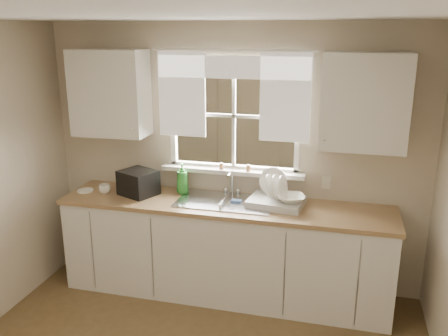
% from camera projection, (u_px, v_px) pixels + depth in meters
% --- Properties ---
extents(room_walls, '(3.62, 4.02, 2.50)m').
position_uv_depth(room_walls, '(146.00, 256.00, 2.58)').
color(room_walls, beige).
rests_on(room_walls, ground).
extents(ceiling, '(3.60, 4.00, 0.02)m').
position_uv_depth(ceiling, '(139.00, 13.00, 2.29)').
color(ceiling, silver).
rests_on(ceiling, room_walls).
extents(window, '(1.38, 0.16, 1.06)m').
position_uv_depth(window, '(233.00, 134.00, 4.43)').
color(window, white).
rests_on(window, room_walls).
extents(curtains, '(1.50, 0.03, 0.81)m').
position_uv_depth(curtains, '(232.00, 86.00, 4.26)').
color(curtains, white).
rests_on(curtains, room_walls).
extents(base_cabinets, '(3.00, 0.62, 0.87)m').
position_uv_depth(base_cabinets, '(225.00, 251.00, 4.43)').
color(base_cabinets, silver).
rests_on(base_cabinets, ground).
extents(countertop, '(3.04, 0.65, 0.04)m').
position_uv_depth(countertop, '(225.00, 205.00, 4.30)').
color(countertop, '#97744B').
rests_on(countertop, base_cabinets).
extents(upper_cabinet_left, '(0.70, 0.33, 0.80)m').
position_uv_depth(upper_cabinet_left, '(110.00, 93.00, 4.44)').
color(upper_cabinet_left, silver).
rests_on(upper_cabinet_left, room_walls).
extents(upper_cabinet_right, '(0.70, 0.33, 0.80)m').
position_uv_depth(upper_cabinet_right, '(365.00, 102.00, 3.89)').
color(upper_cabinet_right, silver).
rests_on(upper_cabinet_right, room_walls).
extents(wall_outlet, '(0.08, 0.01, 0.12)m').
position_uv_depth(wall_outlet, '(326.00, 183.00, 4.32)').
color(wall_outlet, beige).
rests_on(wall_outlet, room_walls).
extents(sill_jars, '(0.30, 0.04, 0.06)m').
position_uv_depth(sill_jars, '(235.00, 167.00, 4.46)').
color(sill_jars, brown).
rests_on(sill_jars, window).
extents(sink, '(0.88, 0.52, 0.40)m').
position_uv_depth(sink, '(226.00, 209.00, 4.35)').
color(sink, '#B7B7BC').
rests_on(sink, countertop).
extents(dish_rack, '(0.52, 0.42, 0.31)m').
position_uv_depth(dish_rack, '(276.00, 199.00, 4.23)').
color(dish_rack, silver).
rests_on(dish_rack, countertop).
extents(bowl, '(0.30, 0.30, 0.06)m').
position_uv_depth(bowl, '(291.00, 198.00, 4.14)').
color(bowl, white).
rests_on(bowl, dish_rack).
extents(soap_bottle_a, '(0.12, 0.12, 0.30)m').
position_uv_depth(soap_bottle_a, '(182.00, 178.00, 4.52)').
color(soap_bottle_a, green).
rests_on(soap_bottle_a, countertop).
extents(soap_bottle_b, '(0.10, 0.10, 0.18)m').
position_uv_depth(soap_bottle_b, '(140.00, 179.00, 4.68)').
color(soap_bottle_b, blue).
rests_on(soap_bottle_b, countertop).
extents(soap_bottle_c, '(0.12, 0.12, 0.14)m').
position_uv_depth(soap_bottle_c, '(147.00, 185.00, 4.56)').
color(soap_bottle_c, beige).
rests_on(soap_bottle_c, countertop).
extents(saucer, '(0.16, 0.16, 0.01)m').
position_uv_depth(saucer, '(85.00, 190.00, 4.61)').
color(saucer, white).
rests_on(saucer, countertop).
extents(cup, '(0.12, 0.12, 0.09)m').
position_uv_depth(cup, '(105.00, 189.00, 4.54)').
color(cup, white).
rests_on(cup, countertop).
extents(black_appliance, '(0.41, 0.38, 0.23)m').
position_uv_depth(black_appliance, '(138.00, 183.00, 4.49)').
color(black_appliance, black).
rests_on(black_appliance, countertop).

